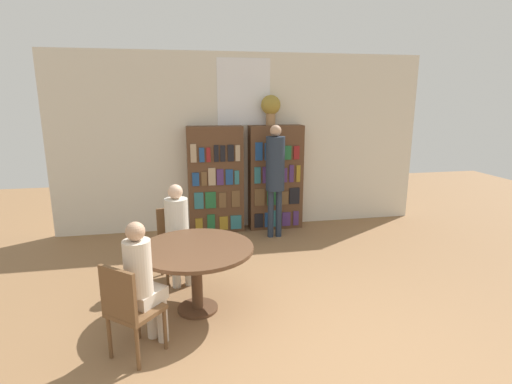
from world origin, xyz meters
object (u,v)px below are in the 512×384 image
bookshelf_left (216,180)px  chair_near_camera (129,307)px  chair_left_side (175,239)px  seated_reader_right (143,278)px  librarian_standing (275,169)px  flower_vase (271,107)px  seated_reader_left (178,227)px  bookshelf_right (275,178)px  reading_table (196,257)px

bookshelf_left → chair_near_camera: bookshelf_left is taller
bookshelf_left → chair_left_side: bearing=-112.1°
seated_reader_right → librarian_standing: librarian_standing is taller
bookshelf_left → seated_reader_right: (-0.97, -3.22, -0.21)m
flower_vase → seated_reader_left: size_ratio=0.40×
bookshelf_left → chair_left_side: size_ratio=2.01×
flower_vase → bookshelf_right: bearing=-3.2°
chair_near_camera → chair_left_side: same height
bookshelf_right → reading_table: bearing=-119.9°
bookshelf_left → seated_reader_left: bookshelf_left is taller
reading_table → chair_near_camera: chair_near_camera is taller
flower_vase → reading_table: flower_vase is taller
librarian_standing → flower_vase: bearing=86.0°
seated_reader_left → reading_table: bearing=90.0°
bookshelf_left → chair_left_side: 1.89m
chair_near_camera → seated_reader_right: bearing=90.0°
seated_reader_right → reading_table: bearing=90.0°
reading_table → librarian_standing: 2.60m
seated_reader_left → librarian_standing: 2.13m
chair_near_camera → seated_reader_left: 1.56m
chair_near_camera → reading_table: bearing=90.0°
seated_reader_right → flower_vase: bearing=99.7°
seated_reader_right → librarian_standing: size_ratio=0.67×
flower_vase → librarian_standing: 1.10m
seated_reader_left → chair_left_side: bearing=-90.0°
bookshelf_left → seated_reader_left: bearing=-109.1°
flower_vase → chair_left_side: 2.87m
bookshelf_right → chair_left_side: 2.47m
bookshelf_left → bookshelf_right: same height
bookshelf_right → chair_near_camera: bookshelf_right is taller
bookshelf_right → seated_reader_right: bookshelf_right is taller
chair_near_camera → chair_left_side: (0.39, 1.65, 0.00)m
bookshelf_right → seated_reader_left: bearing=-132.1°
reading_table → librarian_standing: librarian_standing is taller
chair_near_camera → seated_reader_right: seated_reader_right is taller
bookshelf_left → flower_vase: bearing=0.3°
chair_near_camera → bookshelf_left: bearing=112.5°
bookshelf_left → librarian_standing: librarian_standing is taller
reading_table → seated_reader_right: 0.77m
bookshelf_right → librarian_standing: (-0.13, -0.50, 0.24)m
flower_vase → chair_left_side: size_ratio=0.56×
reading_table → seated_reader_left: size_ratio=0.99×
flower_vase → reading_table: bearing=-118.3°
bookshelf_left → seated_reader_left: 2.00m
bookshelf_right → seated_reader_left: 2.54m
bookshelf_right → chair_left_side: (-1.74, -1.71, -0.40)m
reading_table → seated_reader_left: seated_reader_left is taller
flower_vase → chair_near_camera: bearing=-121.2°
bookshelf_right → seated_reader_left: size_ratio=1.45×
reading_table → flower_vase: bearing=61.7°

